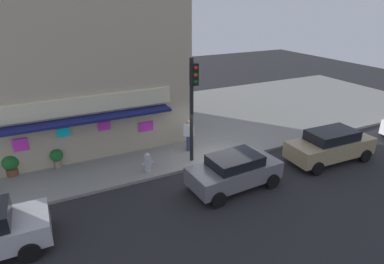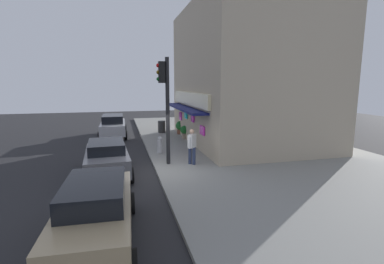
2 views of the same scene
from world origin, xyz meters
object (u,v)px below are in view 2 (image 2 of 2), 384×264
object	(u,v)px
traffic_light	(165,97)
parked_car_grey	(107,157)
fire_hydrant	(160,145)
potted_plant_by_doorway	(184,131)
trash_can	(162,127)
parked_car_tan	(96,212)
parked_car_silver	(113,125)
potted_plant_by_window	(180,127)
pedestrian	(192,145)

from	to	relation	value
traffic_light	parked_car_grey	bearing A→B (deg)	-76.68
fire_hydrant	potted_plant_by_doorway	xyz separation A→B (m)	(-3.65, 2.20, 0.09)
trash_can	parked_car_tan	distance (m)	15.36
parked_car_silver	parked_car_tan	bearing A→B (deg)	-0.50
trash_can	potted_plant_by_doorway	world-z (taller)	trash_can
traffic_light	fire_hydrant	distance (m)	3.55
trash_can	potted_plant_by_doorway	size ratio (longest dim) A/B	1.00
parked_car_silver	traffic_light	bearing A→B (deg)	16.29
traffic_light	potted_plant_by_window	world-z (taller)	traffic_light
potted_plant_by_doorway	parked_car_grey	world-z (taller)	parked_car_grey
fire_hydrant	potted_plant_by_doorway	world-z (taller)	same
pedestrian	parked_car_tan	bearing A→B (deg)	-33.75
potted_plant_by_doorway	parked_car_grey	size ratio (longest dim) A/B	0.23
traffic_light	parked_car_tan	size ratio (longest dim) A/B	1.11
parked_car_tan	trash_can	bearing A→B (deg)	165.88
fire_hydrant	parked_car_silver	bearing A→B (deg)	-158.35
potted_plant_by_doorway	parked_car_tan	distance (m)	13.04
parked_car_grey	pedestrian	bearing A→B (deg)	94.11
parked_car_silver	parked_car_grey	xyz separation A→B (m)	(9.43, -0.09, -0.04)
pedestrian	fire_hydrant	bearing A→B (deg)	-156.24
fire_hydrant	parked_car_silver	size ratio (longest dim) A/B	0.20
traffic_light	parked_car_tan	bearing A→B (deg)	-23.70
trash_can	potted_plant_by_window	bearing A→B (deg)	53.80
traffic_light	parked_car_tan	xyz separation A→B (m)	(6.16, -2.70, -2.48)
pedestrian	parked_car_tan	size ratio (longest dim) A/B	0.38
fire_hydrant	pedestrian	size ratio (longest dim) A/B	0.54
traffic_light	fire_hydrant	xyz separation A→B (m)	(-2.26, 0.02, -2.73)
parked_car_tan	parked_car_grey	bearing A→B (deg)	179.56
traffic_light	parked_car_grey	distance (m)	3.72
trash_can	pedestrian	distance (m)	9.11
traffic_light	potted_plant_by_window	bearing A→B (deg)	163.38
fire_hydrant	trash_can	world-z (taller)	trash_can
fire_hydrant	potted_plant_by_doorway	size ratio (longest dim) A/B	1.00
parked_car_tan	parked_car_silver	bearing A→B (deg)	179.50
traffic_light	potted_plant_by_doorway	bearing A→B (deg)	159.40
parked_car_silver	parked_car_grey	distance (m)	9.43
trash_can	parked_car_grey	bearing A→B (deg)	-21.58
potted_plant_by_window	parked_car_tan	size ratio (longest dim) A/B	0.22
trash_can	parked_car_tan	size ratio (longest dim) A/B	0.20
potted_plant_by_window	parked_car_silver	size ratio (longest dim) A/B	0.21
fire_hydrant	trash_can	bearing A→B (deg)	171.05
potted_plant_by_window	parked_car_grey	distance (m)	9.80
trash_can	potted_plant_by_window	size ratio (longest dim) A/B	0.93
trash_can	potted_plant_by_doorway	bearing A→B (deg)	22.60
fire_hydrant	parked_car_silver	distance (m)	7.04
fire_hydrant	pedestrian	distance (m)	2.90
pedestrian	parked_car_tan	xyz separation A→B (m)	(5.80, -3.88, -0.23)
potted_plant_by_doorway	pedestrian	bearing A→B (deg)	-9.48
fire_hydrant	potted_plant_by_window	xyz separation A→B (m)	(-5.54, 2.30, 0.11)
potted_plant_by_window	parked_car_silver	xyz separation A→B (m)	(-1.00, -4.90, 0.14)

